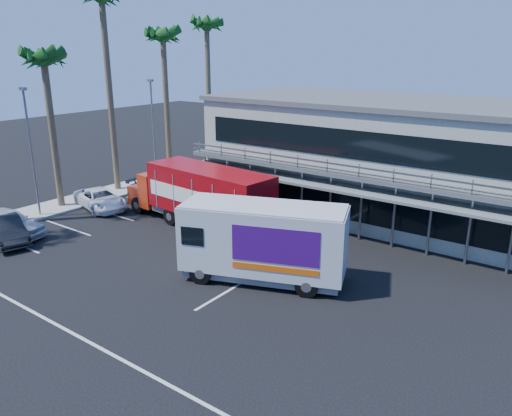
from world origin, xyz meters
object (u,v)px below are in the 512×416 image
Objects in this scene: red_truck at (201,194)px; white_van at (263,241)px; parked_car_b at (6,229)px; parked_car_a at (8,223)px.

white_van is (7.33, -3.89, -0.07)m from red_truck.
red_truck is 10.95m from parked_car_b.
red_truck is 2.50× the size of parked_car_b.
red_truck is 11.07m from parked_car_a.
white_van is 1.67× the size of parked_car_a.
white_van reaches higher than parked_car_b.
parked_car_a is 0.91m from parked_car_b.
parked_car_b is (-14.26, -4.50, -1.20)m from white_van.
parked_car_a is (-15.02, -4.00, -1.13)m from white_van.
parked_car_a is at bearing 72.20° from parked_car_b.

